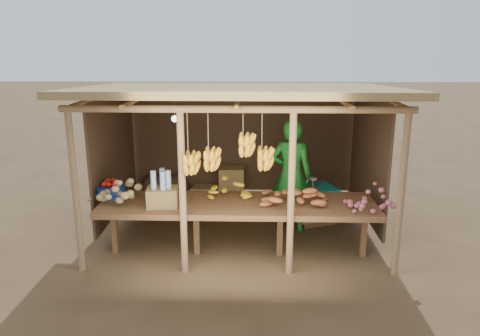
{
  "coord_description": "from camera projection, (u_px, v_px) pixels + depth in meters",
  "views": [
    {
      "loc": [
        0.2,
        -7.21,
        3.0
      ],
      "look_at": [
        0.0,
        0.0,
        1.05
      ],
      "focal_mm": 35.0,
      "sensor_mm": 36.0,
      "label": 1
    }
  ],
  "objects": [
    {
      "name": "potato_heap",
      "position": [
        122.0,
        189.0,
        6.61
      ],
      "size": [
        1.02,
        0.63,
        0.37
      ],
      "primitive_type": null,
      "rotation": [
        0.0,
        0.0,
        -0.03
      ],
      "color": "tan",
      "rests_on": "counter"
    },
    {
      "name": "stall_structure",
      "position": [
        239.0,
        114.0,
        7.27
      ],
      "size": [
        4.7,
        3.5,
        2.43
      ],
      "color": "#94704C",
      "rests_on": "ground"
    },
    {
      "name": "vendor",
      "position": [
        291.0,
        175.0,
        7.55
      ],
      "size": [
        0.76,
        0.59,
        1.84
      ],
      "primitive_type": "imported",
      "rotation": [
        0.0,
        0.0,
        2.89
      ],
      "color": "#197423",
      "rests_on": "ground"
    },
    {
      "name": "onion_heap",
      "position": [
        378.0,
        197.0,
        6.3
      ],
      "size": [
        0.81,
        0.5,
        0.36
      ],
      "primitive_type": null,
      "rotation": [
        0.0,
        0.0,
        0.04
      ],
      "color": "#AE5565",
      "rests_on": "counter"
    },
    {
      "name": "counter",
      "position": [
        238.0,
        206.0,
        6.64
      ],
      "size": [
        3.9,
        1.05,
        0.8
      ],
      "color": "brown",
      "rests_on": "ground"
    },
    {
      "name": "ground",
      "position": [
        240.0,
        229.0,
        7.75
      ],
      "size": [
        60.0,
        60.0,
        0.0
      ],
      "primitive_type": "plane",
      "color": "brown",
      "rests_on": "ground"
    },
    {
      "name": "burlap_sacks",
      "position": [
        165.0,
        189.0,
        8.86
      ],
      "size": [
        0.96,
        0.5,
        0.68
      ],
      "color": "#493322",
      "rests_on": "ground"
    },
    {
      "name": "tomato_basin",
      "position": [
        110.0,
        189.0,
        6.9
      ],
      "size": [
        0.46,
        0.46,
        0.24
      ],
      "rotation": [
        0.0,
        0.0,
        0.1
      ],
      "color": "navy",
      "rests_on": "counter"
    },
    {
      "name": "sweet_potato_heap",
      "position": [
        297.0,
        191.0,
        6.55
      ],
      "size": [
        1.01,
        0.69,
        0.36
      ],
      "primitive_type": null,
      "rotation": [
        0.0,
        0.0,
        0.13
      ],
      "color": "#A8552B",
      "rests_on": "counter"
    },
    {
      "name": "bottle_box",
      "position": [
        162.0,
        192.0,
        6.43
      ],
      "size": [
        0.45,
        0.37,
        0.52
      ],
      "color": "olive",
      "rests_on": "counter"
    },
    {
      "name": "carton_stack",
      "position": [
        223.0,
        190.0,
        8.76
      ],
      "size": [
        0.96,
        0.37,
        0.73
      ],
      "color": "olive",
      "rests_on": "ground"
    },
    {
      "name": "banana_pile",
      "position": [
        229.0,
        186.0,
        6.78
      ],
      "size": [
        0.62,
        0.4,
        0.35
      ],
      "primitive_type": null,
      "rotation": [
        0.0,
        0.0,
        -0.07
      ],
      "color": "yellow",
      "rests_on": "counter"
    },
    {
      "name": "tarp_crate",
      "position": [
        314.0,
        203.0,
        7.99
      ],
      "size": [
        0.85,
        0.79,
        0.82
      ],
      "color": "brown",
      "rests_on": "ground"
    }
  ]
}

